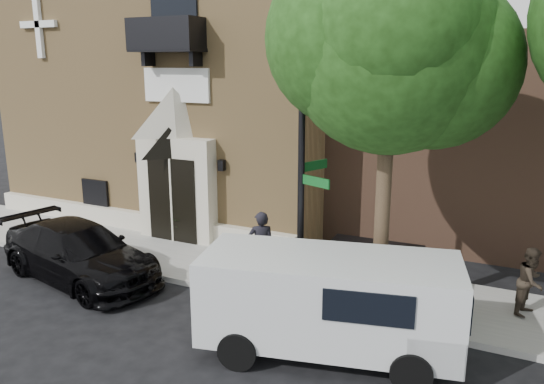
# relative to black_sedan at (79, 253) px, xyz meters

# --- Properties ---
(ground) EXTENTS (120.00, 120.00, 0.00)m
(ground) POSITION_rel_black_sedan_xyz_m (1.59, 0.80, -0.74)
(ground) COLOR black
(ground) RESTS_ON ground
(sidewalk) EXTENTS (42.00, 3.00, 0.15)m
(sidewalk) POSITION_rel_black_sedan_xyz_m (2.59, 2.30, -0.66)
(sidewalk) COLOR gray
(sidewalk) RESTS_ON ground
(church) EXTENTS (12.20, 11.01, 9.30)m
(church) POSITION_rel_black_sedan_xyz_m (-1.39, 8.75, 3.90)
(church) COLOR #AA8550
(church) RESTS_ON ground
(street_tree_left) EXTENTS (4.97, 4.38, 7.77)m
(street_tree_left) POSITION_rel_black_sedan_xyz_m (7.62, 1.15, 5.13)
(street_tree_left) COLOR #38281C
(street_tree_left) RESTS_ON sidewalk
(black_sedan) EXTENTS (5.41, 3.08, 1.48)m
(black_sedan) POSITION_rel_black_sedan_xyz_m (0.00, 0.00, 0.00)
(black_sedan) COLOR black
(black_sedan) RESTS_ON ground
(cargo_van) EXTENTS (5.19, 2.98, 1.99)m
(cargo_van) POSITION_rel_black_sedan_xyz_m (7.28, -0.58, 0.38)
(cargo_van) COLOR silver
(cargo_van) RESTS_ON ground
(street_sign) EXTENTS (0.85, 1.10, 5.66)m
(street_sign) POSITION_rel_black_sedan_xyz_m (5.84, 1.01, 2.26)
(street_sign) COLOR black
(street_sign) RESTS_ON sidewalk
(fire_hydrant) EXTENTS (0.50, 0.40, 0.88)m
(fire_hydrant) POSITION_rel_black_sedan_xyz_m (6.58, 1.22, -0.15)
(fire_hydrant) COLOR maroon
(fire_hydrant) RESTS_ON sidewalk
(dumpster) EXTENTS (2.12, 1.24, 1.37)m
(dumpster) POSITION_rel_black_sedan_xyz_m (7.35, 1.62, 0.10)
(dumpster) COLOR #103D17
(dumpster) RESTS_ON sidewalk
(planter) EXTENTS (0.82, 0.77, 0.74)m
(planter) POSITION_rel_black_sedan_xyz_m (0.66, 3.47, -0.22)
(planter) COLOR #41692F
(planter) RESTS_ON sidewalk
(pedestrian_near) EXTENTS (0.80, 0.73, 1.84)m
(pedestrian_near) POSITION_rel_black_sedan_xyz_m (4.49, 1.62, 0.33)
(pedestrian_near) COLOR black
(pedestrian_near) RESTS_ON sidewalk
(pedestrian_far) EXTENTS (0.79, 0.89, 1.53)m
(pedestrian_far) POSITION_rel_black_sedan_xyz_m (10.60, 2.61, 0.18)
(pedestrian_far) COLOR #30271E
(pedestrian_far) RESTS_ON sidewalk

